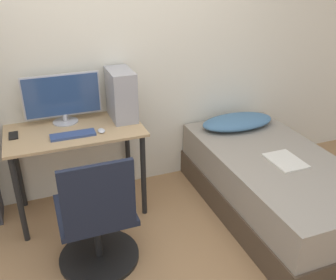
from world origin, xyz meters
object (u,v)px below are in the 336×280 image
(monitor, at_px, (62,98))
(pc_tower, at_px, (121,95))
(keyboard, at_px, (73,135))
(bed, at_px, (273,185))
(office_chair, at_px, (97,226))

(monitor, height_order, pc_tower, pc_tower)
(keyboard, distance_m, pc_tower, 0.54)
(pc_tower, bearing_deg, bed, -32.67)
(office_chair, bearing_deg, pc_tower, 63.02)
(keyboard, bearing_deg, office_chair, -86.56)
(keyboard, height_order, pc_tower, pc_tower)
(office_chair, relative_size, bed, 0.51)
(office_chair, xyz_separation_m, bed, (1.52, 0.10, -0.08))
(keyboard, bearing_deg, pc_tower, 26.18)
(monitor, bearing_deg, pc_tower, -9.42)
(bed, height_order, pc_tower, pc_tower)
(keyboard, xyz_separation_m, pc_tower, (0.45, 0.22, 0.20))
(monitor, height_order, keyboard, monitor)
(keyboard, relative_size, pc_tower, 0.82)
(bed, bearing_deg, keyboard, 162.54)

